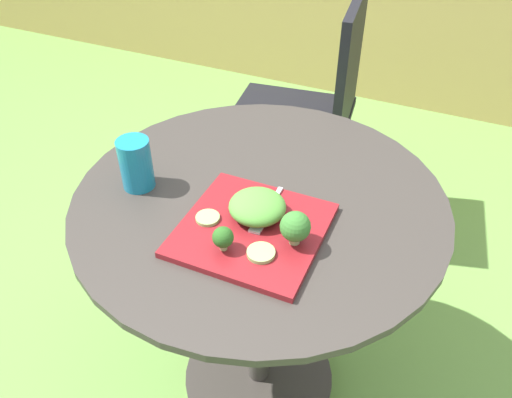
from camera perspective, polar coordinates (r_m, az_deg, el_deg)
ground_plane at (r=1.68m, az=0.29°, el=-19.26°), size 12.00×12.00×0.00m
patio_table at (r=1.33m, az=0.35°, el=-9.43°), size 0.82×0.82×0.73m
patio_chair at (r=1.91m, az=6.43°, el=10.60°), size 0.49×0.49×0.90m
salad_plate at (r=1.04m, az=-0.44°, el=-3.38°), size 0.28×0.28×0.01m
drinking_glass at (r=1.16m, az=-13.00°, el=3.52°), size 0.07×0.07×0.12m
fork at (r=1.06m, az=1.00°, el=-1.64°), size 0.03×0.15×0.00m
lettuce_mound at (r=1.04m, az=0.15°, el=-0.84°), size 0.12×0.11×0.05m
broccoli_floret_0 at (r=0.98m, az=4.34°, el=-3.07°), size 0.06×0.06×0.07m
broccoli_floret_1 at (r=0.97m, az=-3.64°, el=-4.24°), size 0.04×0.04×0.05m
cucumber_slice_0 at (r=1.06m, az=-5.32°, el=-2.07°), size 0.05×0.05×0.01m
cucumber_slice_1 at (r=0.98m, az=0.55°, el=-5.93°), size 0.05×0.05×0.01m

